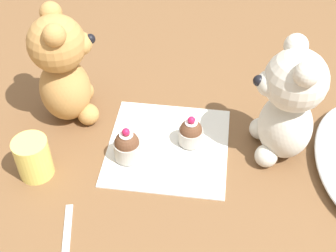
{
  "coord_description": "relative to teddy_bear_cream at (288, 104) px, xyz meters",
  "views": [
    {
      "loc": [
        0.61,
        0.08,
        0.65
      ],
      "look_at": [
        0.0,
        0.0,
        0.06
      ],
      "focal_mm": 50.0,
      "sensor_mm": 36.0,
      "label": 1
    }
  ],
  "objects": [
    {
      "name": "cupcake_near_cream_bear",
      "position": [
        0.01,
        -0.17,
        -0.09
      ],
      "size": [
        0.05,
        0.05,
        0.06
      ],
      "color": "#B2ADA3",
      "rests_on": "knitted_placemat"
    },
    {
      "name": "cupcake_near_tan_bear",
      "position": [
        0.06,
        -0.28,
        -0.08
      ],
      "size": [
        0.05,
        0.05,
        0.07
      ],
      "color": "#B2ADA3",
      "rests_on": "knitted_placemat"
    },
    {
      "name": "knitted_placemat",
      "position": [
        0.02,
        -0.21,
        -0.11
      ],
      "size": [
        0.23,
        0.23,
        0.01
      ],
      "primitive_type": "cube",
      "color": "silver",
      "rests_on": "ground_plane"
    },
    {
      "name": "teddy_bear_cream",
      "position": [
        0.0,
        0.0,
        0.0
      ],
      "size": [
        0.12,
        0.13,
        0.23
      ],
      "rotation": [
        0.0,
        0.0,
        0.14
      ],
      "color": "beige",
      "rests_on": "ground_plane"
    },
    {
      "name": "teaspoon",
      "position": [
        0.24,
        -0.34,
        -0.11
      ],
      "size": [
        0.12,
        0.04,
        0.01
      ],
      "primitive_type": "cube",
      "rotation": [
        0.0,
        0.0,
        3.35
      ],
      "color": "silver",
      "rests_on": "ground_plane"
    },
    {
      "name": "juice_glass",
      "position": [
        0.12,
        -0.43,
        -0.08
      ],
      "size": [
        0.06,
        0.06,
        0.08
      ],
      "primitive_type": "cylinder",
      "color": "#EADB66",
      "rests_on": "ground_plane"
    },
    {
      "name": "teddy_bear_tan",
      "position": [
        -0.05,
        -0.42,
        -0.0
      ],
      "size": [
        0.14,
        0.14,
        0.23
      ],
      "rotation": [
        0.0,
        0.0,
        3.53
      ],
      "color": "#B78447",
      "rests_on": "ground_plane"
    },
    {
      "name": "ground_plane",
      "position": [
        0.02,
        -0.21,
        -0.12
      ],
      "size": [
        4.0,
        4.0,
        0.0
      ],
      "primitive_type": "plane",
      "color": "brown"
    }
  ]
}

